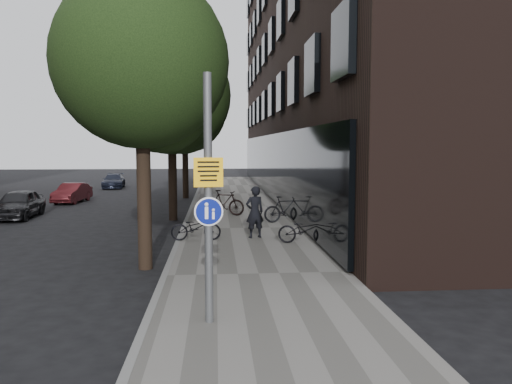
{
  "coord_description": "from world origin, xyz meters",
  "views": [
    {
      "loc": [
        -0.76,
        -8.4,
        3.2
      ],
      "look_at": [
        0.27,
        4.32,
        2.0
      ],
      "focal_mm": 35.0,
      "sensor_mm": 36.0,
      "label": 1
    }
  ],
  "objects": [
    {
      "name": "curb_edge",
      "position": [
        -2.0,
        10.0,
        0.07
      ],
      "size": [
        0.15,
        60.0,
        0.13
      ],
      "primitive_type": "cube",
      "color": "slate",
      "rests_on": "ground"
    },
    {
      "name": "parked_bike_facade_far",
      "position": [
        2.0,
        11.23,
        0.65
      ],
      "size": [
        1.81,
        0.76,
        1.05
      ],
      "primitive_type": "imported",
      "rotation": [
        0.0,
        0.0,
        1.72
      ],
      "color": "black",
      "rests_on": "sidewalk"
    },
    {
      "name": "parked_bike_curb_near",
      "position": [
        -1.42,
        7.68,
        0.54
      ],
      "size": [
        1.62,
        0.59,
        0.85
      ],
      "primitive_type": "imported",
      "rotation": [
        0.0,
        0.0,
        1.59
      ],
      "color": "black",
      "rests_on": "sidewalk"
    },
    {
      "name": "street_tree_mid",
      "position": [
        -2.53,
        13.14,
        5.11
      ],
      "size": [
        5.0,
        5.0,
        7.8
      ],
      "color": "black",
      "rests_on": "ground"
    },
    {
      "name": "sidewalk",
      "position": [
        0.25,
        10.0,
        0.06
      ],
      "size": [
        4.5,
        60.0,
        0.12
      ],
      "primitive_type": "cube",
      "color": "slate",
      "rests_on": "ground"
    },
    {
      "name": "parked_bike_facade_near",
      "position": [
        2.0,
        6.85,
        0.56
      ],
      "size": [
        1.77,
        1.02,
        0.88
      ],
      "primitive_type": "imported",
      "rotation": [
        0.0,
        0.0,
        1.29
      ],
      "color": "black",
      "rests_on": "sidewalk"
    },
    {
      "name": "building_right_dark_brick",
      "position": [
        8.5,
        22.0,
        9.0
      ],
      "size": [
        12.0,
        40.0,
        18.0
      ],
      "primitive_type": "cube",
      "color": "black",
      "rests_on": "ground"
    },
    {
      "name": "signpost",
      "position": [
        -0.89,
        0.12,
        2.29
      ],
      "size": [
        0.5,
        0.14,
        4.29
      ],
      "rotation": [
        0.0,
        0.0,
        0.08
      ],
      "color": "#595B5E",
      "rests_on": "sidewalk"
    },
    {
      "name": "ground",
      "position": [
        0.0,
        0.0,
        0.0
      ],
      "size": [
        120.0,
        120.0,
        0.0
      ],
      "primitive_type": "plane",
      "color": "black",
      "rests_on": "ground"
    },
    {
      "name": "pedestrian",
      "position": [
        0.52,
        7.99,
        0.98
      ],
      "size": [
        0.72,
        0.57,
        1.72
      ],
      "primitive_type": "imported",
      "rotation": [
        0.0,
        0.0,
        3.42
      ],
      "color": "black",
      "rests_on": "sidewalk"
    },
    {
      "name": "parked_bike_curb_far",
      "position": [
        -0.4,
        13.46,
        0.68
      ],
      "size": [
        1.91,
        1.18,
        1.11
      ],
      "primitive_type": "imported",
      "rotation": [
        0.0,
        0.0,
        1.19
      ],
      "color": "black",
      "rests_on": "sidewalk"
    },
    {
      "name": "parked_car_far",
      "position": [
        -8.41,
        29.63,
        0.53
      ],
      "size": [
        1.82,
        3.77,
        1.06
      ],
      "primitive_type": "imported",
      "rotation": [
        0.0,
        0.0,
        0.09
      ],
      "color": "#1A1E2E",
      "rests_on": "ground"
    },
    {
      "name": "street_tree_far",
      "position": [
        -2.53,
        22.14,
        5.11
      ],
      "size": [
        5.0,
        5.0,
        7.8
      ],
      "color": "black",
      "rests_on": "ground"
    },
    {
      "name": "parked_car_mid",
      "position": [
        -8.78,
        20.05,
        0.54
      ],
      "size": [
        1.52,
        3.4,
        1.08
      ],
      "primitive_type": "imported",
      "rotation": [
        0.0,
        0.0,
        -0.12
      ],
      "color": "#52171C",
      "rests_on": "ground"
    },
    {
      "name": "street_tree_near",
      "position": [
        -2.53,
        4.64,
        5.11
      ],
      "size": [
        4.4,
        4.4,
        7.5
      ],
      "color": "black",
      "rests_on": "ground"
    },
    {
      "name": "parked_car_near",
      "position": [
        -9.42,
        14.14,
        0.63
      ],
      "size": [
        1.63,
        3.75,
        1.26
      ],
      "primitive_type": "imported",
      "rotation": [
        0.0,
        0.0,
        0.04
      ],
      "color": "black",
      "rests_on": "ground"
    }
  ]
}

